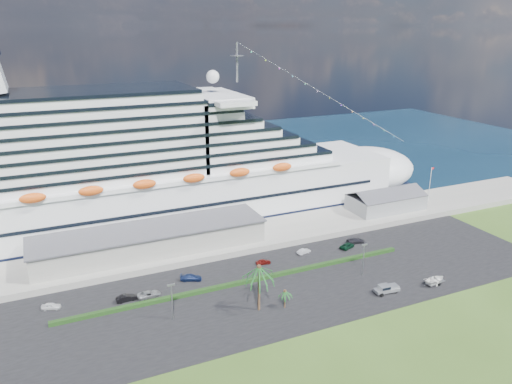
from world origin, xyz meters
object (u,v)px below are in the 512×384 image
boat_trailer (435,280)px  parked_car_3 (191,277)px  cruise_ship (141,172)px  pickup_truck (386,288)px

boat_trailer → parked_car_3: bearing=153.7°
parked_car_3 → boat_trailer: (52.39, -25.89, 0.46)m
cruise_ship → boat_trailer: cruise_ship is taller
pickup_truck → parked_car_3: bearing=148.2°
cruise_ship → boat_trailer: (54.44, -67.14, -15.36)m
parked_car_3 → pickup_truck: bearing=-100.2°
pickup_truck → cruise_ship: bearing=122.2°
cruise_ship → pickup_truck: (41.23, -65.58, -15.41)m
cruise_ship → pickup_truck: bearing=-57.8°
parked_car_3 → boat_trailer: size_ratio=0.80×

